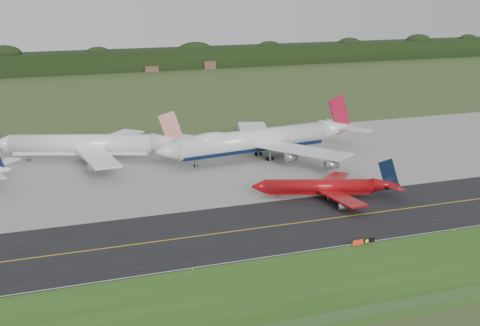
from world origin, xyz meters
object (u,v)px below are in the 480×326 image
at_px(jet_star_tail, 92,145).
at_px(taxiway_sign, 364,241).
at_px(jet_ba_747, 260,140).
at_px(jet_red_737, 327,187).

xyz_separation_m(jet_star_tail, taxiway_sign, (42.68, -87.23, -3.95)).
relative_size(jet_ba_747, taxiway_sign, 13.20).
bearing_deg(jet_ba_747, taxiway_sign, -94.85).
relative_size(jet_ba_747, jet_star_tail, 1.22).
relative_size(jet_red_737, jet_star_tail, 0.64).
relative_size(jet_red_737, taxiway_sign, 6.89).
height_order(jet_ba_747, jet_red_737, jet_ba_747).
distance_m(jet_ba_747, jet_star_tail, 50.89).
bearing_deg(jet_ba_747, jet_star_tail, 163.86).
xyz_separation_m(jet_red_737, taxiway_sign, (-7.88, -31.76, -1.56)).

